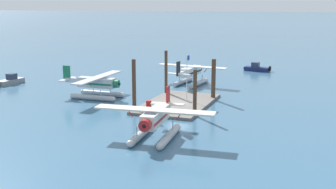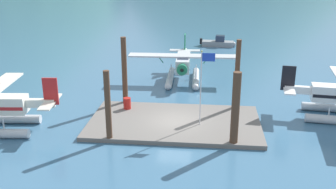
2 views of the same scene
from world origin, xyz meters
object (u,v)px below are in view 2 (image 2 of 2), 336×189
boat_grey_open_north (219,43)px  flagpole (203,79)px  seaplane_silver_bow_centre (183,66)px  fuel_drum (127,103)px

boat_grey_open_north → flagpole: bearing=-93.7°
seaplane_silver_bow_centre → boat_grey_open_north: bearing=77.0°
flagpole → fuel_drum: size_ratio=6.05×
fuel_drum → seaplane_silver_bow_centre: size_ratio=0.08×
flagpole → seaplane_silver_bow_centre: flagpole is taller
flagpole → boat_grey_open_north: flagpole is taller
seaplane_silver_bow_centre → boat_grey_open_north: seaplane_silver_bow_centre is taller
fuel_drum → seaplane_silver_bow_centre: 9.38m
flagpole → boat_grey_open_north: 27.61m
flagpole → seaplane_silver_bow_centre: (-2.04, 10.98, -2.08)m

